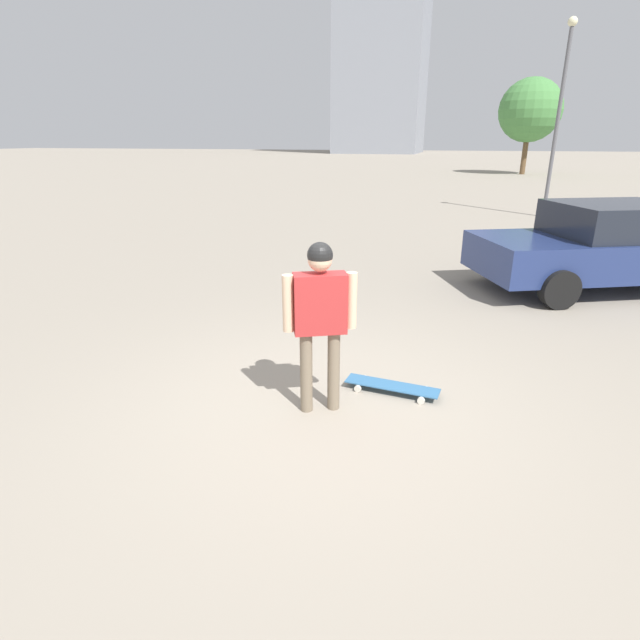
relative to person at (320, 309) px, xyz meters
The scene contains 7 objects.
ground_plane 1.01m from the person, ahead, with size 220.00×220.00×0.00m, color gray.
person is the anchor object (origin of this frame).
skateboard 1.24m from the person, 140.09° to the right, with size 0.97×0.35×0.08m.
car_parked_near 6.33m from the person, 123.80° to the right, with size 4.64×3.38×1.44m.
building_block_distant 91.85m from the person, 80.79° to the right, with size 13.95×15.76×40.95m.
tree_distant 36.34m from the person, 97.77° to the right, with size 4.25×4.25×6.39m.
lamp_post 14.72m from the person, 104.70° to the right, with size 0.28×0.28×5.79m.
Camera 1 is at (-1.16, 4.04, 2.44)m, focal length 28.00 mm.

